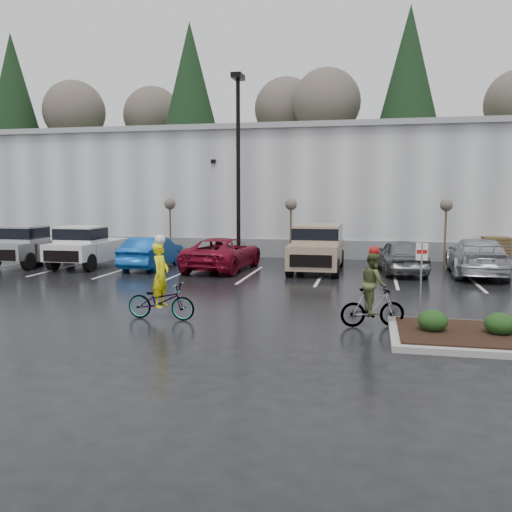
% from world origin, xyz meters
% --- Properties ---
extents(ground, '(120.00, 120.00, 0.00)m').
position_xyz_m(ground, '(0.00, 0.00, 0.00)').
color(ground, black).
rests_on(ground, ground).
extents(warehouse, '(60.50, 15.50, 7.20)m').
position_xyz_m(warehouse, '(0.00, 21.99, 3.65)').
color(warehouse, '#A9ABAE').
rests_on(warehouse, ground).
extents(wooded_ridge, '(80.00, 25.00, 6.00)m').
position_xyz_m(wooded_ridge, '(0.00, 45.00, 3.00)').
color(wooded_ridge, '#253D19').
rests_on(wooded_ridge, ground).
extents(lamppost, '(0.50, 1.00, 9.22)m').
position_xyz_m(lamppost, '(-4.00, 12.00, 5.69)').
color(lamppost, black).
rests_on(lamppost, ground).
extents(sapling_west, '(0.60, 0.60, 3.20)m').
position_xyz_m(sapling_west, '(-8.00, 13.00, 2.73)').
color(sapling_west, '#49381D').
rests_on(sapling_west, ground).
extents(sapling_mid, '(0.60, 0.60, 3.20)m').
position_xyz_m(sapling_mid, '(-1.50, 13.00, 2.73)').
color(sapling_mid, '#49381D').
rests_on(sapling_mid, ground).
extents(sapling_east, '(0.60, 0.60, 3.20)m').
position_xyz_m(sapling_east, '(6.00, 13.00, 2.73)').
color(sapling_east, '#49381D').
rests_on(sapling_east, ground).
extents(pallet_stack_a, '(1.20, 1.20, 1.35)m').
position_xyz_m(pallet_stack_a, '(8.50, 14.00, 0.68)').
color(pallet_stack_a, '#49381D').
rests_on(pallet_stack_a, ground).
extents(shrub_a, '(0.70, 0.70, 0.52)m').
position_xyz_m(shrub_a, '(4.00, -1.00, 0.41)').
color(shrub_a, '#193613').
rests_on(shrub_a, curb_island).
extents(shrub_b, '(0.70, 0.70, 0.52)m').
position_xyz_m(shrub_b, '(5.50, -1.00, 0.41)').
color(shrub_b, '#193613').
rests_on(shrub_b, curb_island).
extents(fire_lane_sign, '(0.30, 0.05, 2.20)m').
position_xyz_m(fire_lane_sign, '(3.80, 0.20, 1.41)').
color(fire_lane_sign, gray).
rests_on(fire_lane_sign, ground).
extents(pickup_silver, '(2.10, 5.20, 1.96)m').
position_xyz_m(pickup_silver, '(-13.53, 9.09, 0.98)').
color(pickup_silver, '#A1A3A8').
rests_on(pickup_silver, ground).
extents(pickup_white, '(2.10, 5.20, 1.96)m').
position_xyz_m(pickup_white, '(-10.60, 9.27, 0.98)').
color(pickup_white, silver).
rests_on(pickup_white, ground).
extents(car_blue, '(1.56, 4.45, 1.46)m').
position_xyz_m(car_blue, '(-7.44, 9.15, 0.73)').
color(car_blue, '#0E479B').
rests_on(car_blue, ground).
extents(car_red, '(2.86, 5.48, 1.47)m').
position_xyz_m(car_red, '(-4.07, 9.32, 0.74)').
color(car_red, maroon).
rests_on(car_red, ground).
extents(suv_tan, '(2.20, 5.10, 2.06)m').
position_xyz_m(suv_tan, '(0.15, 9.78, 1.03)').
color(suv_tan, '#9D856A').
rests_on(suv_tan, ground).
extents(car_grey, '(2.35, 4.66, 1.52)m').
position_xyz_m(car_grey, '(3.82, 9.85, 0.76)').
color(car_grey, slate).
rests_on(car_grey, ground).
extents(car_far_silver, '(2.45, 5.53, 1.58)m').
position_xyz_m(car_far_silver, '(6.91, 9.87, 0.79)').
color(car_far_silver, '#ABAEB3').
rests_on(car_far_silver, ground).
extents(cyclist_hivis, '(1.95, 0.72, 2.34)m').
position_xyz_m(cyclist_hivis, '(-3.10, -0.53, 0.72)').
color(cyclist_hivis, '#3F3F44').
rests_on(cyclist_hivis, ground).
extents(cyclist_olive, '(1.69, 0.92, 2.11)m').
position_xyz_m(cyclist_olive, '(2.59, -0.20, 0.78)').
color(cyclist_olive, '#3F3F44').
rests_on(cyclist_olive, ground).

